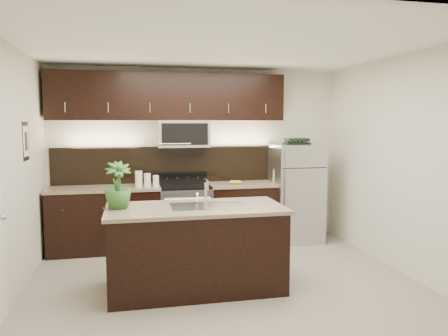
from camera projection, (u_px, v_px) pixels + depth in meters
name	position (u px, v px, depth m)	size (l,w,h in m)	color
ground	(225.00, 285.00, 5.04)	(4.50, 4.50, 0.00)	gray
room_walls	(216.00, 138.00, 4.81)	(4.52, 4.02, 2.71)	beige
counter_run	(171.00, 216.00, 6.54)	(3.51, 0.65, 0.94)	black
upper_fixtures	(171.00, 104.00, 6.52)	(3.49, 0.40, 1.66)	black
island	(196.00, 248.00, 4.89)	(1.96, 0.96, 0.94)	black
sink_faucet	(209.00, 204.00, 4.88)	(0.84, 0.50, 0.28)	silver
refrigerator	(296.00, 193.00, 6.86)	(0.74, 0.67, 1.53)	#B2B2B7
wine_rack	(297.00, 142.00, 6.78)	(0.38, 0.23, 0.09)	black
plant	(118.00, 185.00, 4.71)	(0.29, 0.29, 0.51)	#2C5F26
canisters	(145.00, 180.00, 6.34)	(0.34, 0.14, 0.23)	silver
french_press	(276.00, 176.00, 6.77)	(0.10, 0.10, 0.29)	silver
bananas	(232.00, 182.00, 6.60)	(0.19, 0.15, 0.06)	gold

